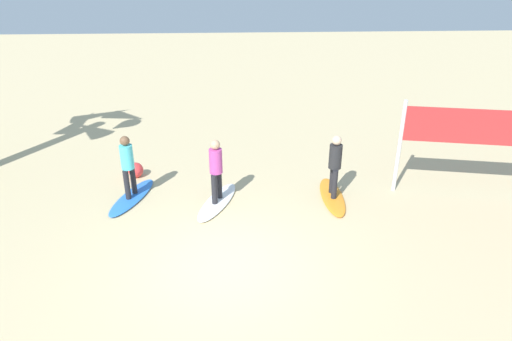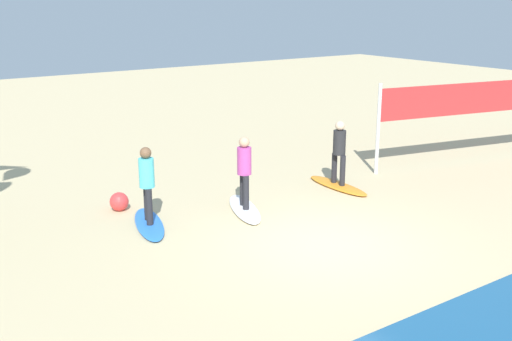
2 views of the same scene
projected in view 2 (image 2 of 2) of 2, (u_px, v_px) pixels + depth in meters
ground_plane at (326, 244)px, 12.25m from camera, size 60.00×60.00×0.00m
surfboard_orange at (338, 186)px, 15.86m from camera, size 0.61×2.11×0.09m
surfer_orange at (339, 148)px, 15.59m from camera, size 0.32×0.46×1.64m
surfboard_white at (245, 209)px, 14.13m from camera, size 1.28×2.16×0.09m
surfer_white at (244, 167)px, 13.86m from camera, size 0.32×0.44×1.64m
surfboard_blue at (149, 224)px, 13.19m from camera, size 1.17×2.17×0.09m
surfer_blue at (147, 179)px, 12.92m from camera, size 0.32×0.44×1.64m
volleyball_net at (507, 99)px, 18.33m from camera, size 8.91×1.92×2.50m
beach_ball at (119, 202)px, 14.09m from camera, size 0.43×0.43×0.43m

